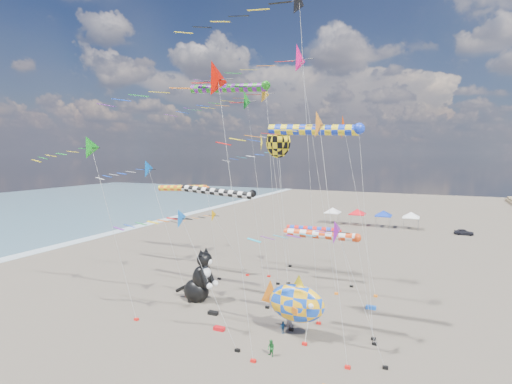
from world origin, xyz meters
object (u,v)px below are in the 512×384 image
object	(u,v)px
fish_inflatable	(296,303)
parked_car	(464,232)
cat_inflatable	(199,274)
person_adult	(290,320)
child_blue	(283,327)
child_green	(271,348)

from	to	relation	value
fish_inflatable	parked_car	bearing A→B (deg)	73.53
cat_inflatable	person_adult	distance (m)	10.59
person_adult	fish_inflatable	bearing A→B (deg)	-50.62
child_blue	parked_car	size ratio (longest dim) A/B	0.31
fish_inflatable	child_blue	bearing A→B (deg)	171.09
parked_car	fish_inflatable	bearing A→B (deg)	162.17
child_blue	cat_inflatable	bearing A→B (deg)	103.64
fish_inflatable	person_adult	bearing A→B (deg)	128.34
cat_inflatable	fish_inflatable	size ratio (longest dim) A/B	0.87
cat_inflatable	fish_inflatable	xyz separation A→B (m)	(11.03, -3.44, 0.11)
child_green	parked_car	bearing A→B (deg)	99.46
fish_inflatable	person_adult	xyz separation A→B (m)	(-0.88, 1.11, -2.02)
child_green	fish_inflatable	bearing A→B (deg)	105.68
cat_inflatable	child_blue	size ratio (longest dim) A/B	5.33
parked_car	cat_inflatable	bearing A→B (deg)	149.47
fish_inflatable	child_green	distance (m)	4.23
cat_inflatable	child_green	size ratio (longest dim) A/B	4.38
child_blue	parked_car	bearing A→B (deg)	14.13
child_green	child_blue	bearing A→B (deg)	123.01
fish_inflatable	child_blue	distance (m)	2.54
cat_inflatable	child_blue	bearing A→B (deg)	-15.49
fish_inflatable	person_adult	world-z (taller)	fish_inflatable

